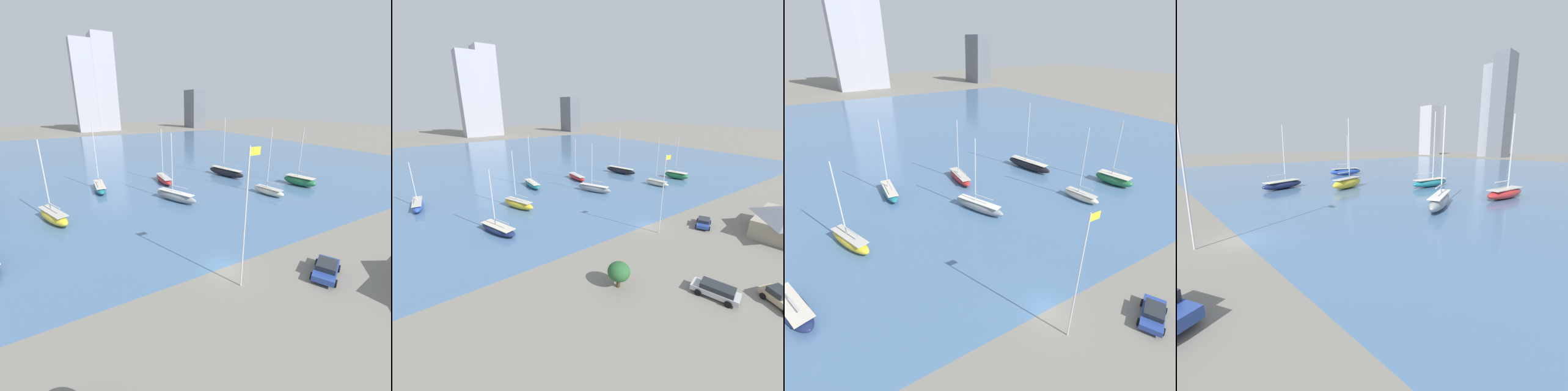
{
  "view_description": "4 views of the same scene",
  "coord_description": "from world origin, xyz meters",
  "views": [
    {
      "loc": [
        -14.68,
        -19.66,
        16.88
      ],
      "look_at": [
        1.57,
        8.93,
        5.43
      ],
      "focal_mm": 24.0,
      "sensor_mm": 36.0,
      "label": 1
    },
    {
      "loc": [
        -34.4,
        -29.03,
        21.12
      ],
      "look_at": [
        -3.77,
        12.91,
        3.12
      ],
      "focal_mm": 24.0,
      "sensor_mm": 36.0,
      "label": 2
    },
    {
      "loc": [
        -17.74,
        -16.06,
        25.57
      ],
      "look_at": [
        2.52,
        17.78,
        5.14
      ],
      "focal_mm": 28.0,
      "sensor_mm": 36.0,
      "label": 3
    },
    {
      "loc": [
        22.49,
        -5.65,
        7.72
      ],
      "look_at": [
        0.66,
        13.93,
        2.04
      ],
      "focal_mm": 24.0,
      "sensor_mm": 36.0,
      "label": 4
    }
  ],
  "objects": [
    {
      "name": "ground_plane",
      "position": [
        0.0,
        0.0,
        0.0
      ],
      "size": [
        500.0,
        500.0,
        0.0
      ],
      "primitive_type": "plane",
      "color": "gray"
    },
    {
      "name": "sailboat_teal",
      "position": [
        -6.47,
        34.94,
        0.85
      ],
      "size": [
        2.87,
        9.27,
        13.64
      ],
      "rotation": [
        0.0,
        0.0,
        -0.07
      ],
      "color": "#1E757F",
      "rests_on": "harbor_water"
    },
    {
      "name": "sailboat_yellow",
      "position": [
        -15.46,
        22.33,
        1.02
      ],
      "size": [
        4.87,
        8.71,
        12.33
      ],
      "rotation": [
        0.0,
        0.0,
        0.35
      ],
      "color": "yellow",
      "rests_on": "harbor_water"
    },
    {
      "name": "harbor_water",
      "position": [
        0.0,
        70.0,
        0.0
      ],
      "size": [
        180.0,
        140.0,
        0.0
      ],
      "color": "#4C7099",
      "rests_on": "ground_plane"
    },
    {
      "name": "sailboat_red",
      "position": [
        7.47,
        33.98,
        0.85
      ],
      "size": [
        2.98,
        9.05,
        12.02
      ],
      "rotation": [
        0.0,
        0.0,
        -0.09
      ],
      "color": "#B72828",
      "rests_on": "harbor_water"
    },
    {
      "name": "sailboat_gray",
      "position": [
        4.56,
        21.61,
        0.99
      ],
      "size": [
        5.33,
        9.4,
        12.28
      ],
      "rotation": [
        0.0,
        0.0,
        0.4
      ],
      "color": "gray",
      "rests_on": "harbor_water"
    },
    {
      "name": "sailboat_navy",
      "position": [
        -22.82,
        13.36,
        0.79
      ],
      "size": [
        5.06,
        8.97,
        11.22
      ],
      "rotation": [
        0.0,
        0.0,
        0.32
      ],
      "color": "#19234C",
      "rests_on": "harbor_water"
    },
    {
      "name": "flag_pole",
      "position": [
        -0.19,
        -3.26,
        7.37
      ],
      "size": [
        1.24,
        0.14,
        13.74
      ],
      "color": "silver",
      "rests_on": "ground_plane"
    },
    {
      "name": "sailboat_blue",
      "position": [
        -33.08,
        34.8,
        0.92
      ],
      "size": [
        3.15,
        9.14,
        10.03
      ],
      "rotation": [
        0.0,
        0.0,
        -0.11
      ],
      "color": "#284CA8",
      "rests_on": "harbor_water"
    }
  ]
}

